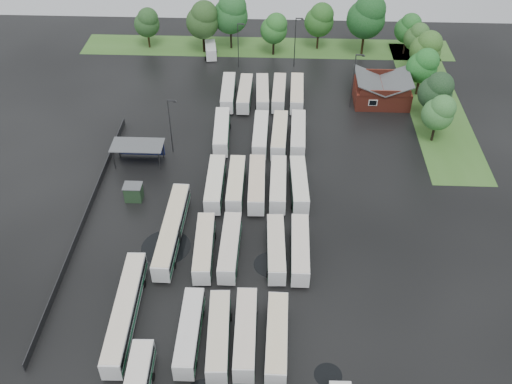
{
  "coord_description": "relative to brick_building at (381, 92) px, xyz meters",
  "views": [
    {
      "loc": [
        4.7,
        -51.49,
        55.16
      ],
      "look_at": [
        2.0,
        12.0,
        2.5
      ],
      "focal_mm": 40.0,
      "sensor_mm": 36.0,
      "label": 1
    }
  ],
  "objects": [
    {
      "name": "utility_hut",
      "position": [
        -40.2,
        -30.17,
        -0.55
      ],
      "size": [
        2.7,
        2.2,
        2.62
      ],
      "color": "#1D361E",
      "rests_on": "ground"
    },
    {
      "name": "bus_r1c2",
      "position": [
        -22.17,
        -54.92,
        -0.15
      ],
      "size": [
        2.57,
        11.26,
        3.12
      ],
      "rotation": [
        0.0,
        0.0,
        0.02
      ],
      "color": "silver",
      "rests_on": "ground"
    },
    {
      "name": "bus_r4c4",
      "position": [
        -15.65,
        -14.27,
        -0.13
      ],
      "size": [
        2.71,
        11.39,
        3.15
      ],
      "rotation": [
        0.0,
        0.0,
        -0.03
      ],
      "color": "silver",
      "rests_on": "ground"
    },
    {
      "name": "bus_r1c3",
      "position": [
        -18.6,
        -55.39,
        -0.16
      ],
      "size": [
        2.53,
        11.19,
        3.11
      ],
      "rotation": [
        0.0,
        0.0,
        -0.01
      ],
      "color": "silver",
      "rests_on": "ground"
    },
    {
      "name": "tree_north_2",
      "position": [
        -29.47,
        21.34,
        6.05
      ],
      "size": [
        7.42,
        7.42,
        12.3
      ],
      "color": "black",
      "rests_on": "ground"
    },
    {
      "name": "tree_east_2",
      "position": [
        7.54,
        2.87,
        4.22
      ],
      "size": [
        5.75,
        5.72,
        9.48
      ],
      "color": "#372A1B",
      "rests_on": "ground"
    },
    {
      "name": "puddle_3",
      "position": [
        -19.5,
        -42.61,
        -1.86
      ],
      "size": [
        4.64,
        4.64,
        0.01
      ],
      "primitive_type": "cylinder",
      "color": "black",
      "rests_on": "ground"
    },
    {
      "name": "tree_north_3",
      "position": [
        -20.22,
        18.56,
        4.08
      ],
      "size": [
        5.59,
        5.59,
        9.26
      ],
      "color": "black",
      "rests_on": "ground"
    },
    {
      "name": "lamp_post_back_w",
      "position": [
        -27.33,
        12.69,
        3.56
      ],
      "size": [
        1.44,
        0.28,
        9.35
      ],
      "color": "#2D2D30",
      "rests_on": "ground"
    },
    {
      "name": "bus_r5c1",
      "position": [
        -25.32,
        -1.12,
        -0.19
      ],
      "size": [
        2.51,
        10.97,
        3.04
      ],
      "rotation": [
        0.0,
        0.0,
        -0.02
      ],
      "color": "silver",
      "rests_on": "ground"
    },
    {
      "name": "bus_r2c1",
      "position": [
        -25.0,
        -41.31,
        -0.17
      ],
      "size": [
        2.48,
        11.08,
        3.08
      ],
      "rotation": [
        0.0,
        0.0,
        -0.01
      ],
      "color": "silver",
      "rests_on": "ground"
    },
    {
      "name": "tree_north_0",
      "position": [
        -47.36,
        20.87,
        3.9
      ],
      "size": [
        5.42,
        5.42,
        8.97
      ],
      "color": "black",
      "rests_on": "ground"
    },
    {
      "name": "minibus",
      "position": [
        -33.64,
        17.25,
        -0.46
      ],
      "size": [
        3.03,
        6.08,
        2.54
      ],
      "rotation": [
        0.0,
        0.0,
        0.16
      ],
      "color": "white",
      "rests_on": "ground"
    },
    {
      "name": "lamp_post_nw",
      "position": [
        -36.19,
        -17.84,
        3.84
      ],
      "size": [
        1.51,
        0.29,
        9.83
      ],
      "color": "#2D2D30",
      "rests_on": "ground"
    },
    {
      "name": "bus_r2c4",
      "position": [
        -15.77,
        -41.29,
        -0.18
      ],
      "size": [
        2.44,
        11.05,
        3.07
      ],
      "rotation": [
        0.0,
        0.0,
        -0.01
      ],
      "color": "silver",
      "rests_on": "ground"
    },
    {
      "name": "bus_r1c0",
      "position": [
        -28.52,
        -54.99,
        -0.19
      ],
      "size": [
        2.39,
        10.96,
        3.05
      ],
      "rotation": [
        0.0,
        0.0,
        0.01
      ],
      "color": "silver",
      "rests_on": "ground"
    },
    {
      "name": "bus_r3c4",
      "position": [
        -15.68,
        -27.69,
        -0.17
      ],
      "size": [
        2.83,
        11.18,
        3.09
      ],
      "rotation": [
        0.0,
        0.0,
        0.04
      ],
      "color": "silver",
      "rests_on": "ground"
    },
    {
      "name": "bus_r5c0",
      "position": [
        -28.47,
        -0.91,
        -0.16
      ],
      "size": [
        2.66,
        11.2,
        3.1
      ],
      "rotation": [
        0.0,
        0.0,
        0.03
      ],
      "color": "silver",
      "rests_on": "ground"
    },
    {
      "name": "artic_bus_west_b",
      "position": [
        -33.13,
        -38.38,
        -0.14
      ],
      "size": [
        2.73,
        16.84,
        3.12
      ],
      "rotation": [
        0.0,
        0.0,
        -0.02
      ],
      "color": "silver",
      "rests_on": "ground"
    },
    {
      "name": "bus_r3c1",
      "position": [
        -25.13,
        -27.94,
        -0.17
      ],
      "size": [
        2.4,
        11.07,
        3.08
      ],
      "rotation": [
        0.0,
        0.0,
        0.0
      ],
      "color": "silver",
      "rests_on": "ground"
    },
    {
      "name": "ground",
      "position": [
        -24.0,
        -42.77,
        -1.87
      ],
      "size": [
        160.0,
        160.0,
        0.0
      ],
      "primitive_type": "plane",
      "color": "black",
      "rests_on": "ground"
    },
    {
      "name": "bus_r3c0",
      "position": [
        -28.23,
        -28.17,
        -0.13
      ],
      "size": [
        2.56,
        11.37,
        3.16
      ],
      "rotation": [
        0.0,
        0.0,
        0.01
      ],
      "color": "silver",
      "rests_on": "ground"
    },
    {
      "name": "tree_east_1",
      "position": [
        8.0,
        -6.77,
        4.38
      ],
      "size": [
        5.87,
        5.87,
        9.72
      ],
      "color": "#3C2418",
      "rests_on": "ground"
    },
    {
      "name": "bus_r4c0",
      "position": [
        -28.51,
        -14.11,
        -0.12
      ],
      "size": [
        2.96,
        11.53,
        3.18
      ],
      "rotation": [
        0.0,
        0.0,
        0.05
      ],
      "color": "silver",
      "rests_on": "ground"
    },
    {
      "name": "puddle_4",
      "position": [
        -12.91,
        -58.8,
        -1.86
      ],
      "size": [
        3.12,
        3.12,
        0.01
      ],
      "primitive_type": "cylinder",
      "color": "black",
      "rests_on": "ground"
    },
    {
      "name": "lamp_post_ne",
      "position": [
        -5.66,
        -2.37,
        4.28
      ],
      "size": [
        1.63,
        0.32,
        10.59
      ],
      "color": "#2D2D30",
      "rests_on": "ground"
    },
    {
      "name": "tree_north_6",
      "position": [
        7.7,
        20.23,
        3.91
      ],
      "size": [
        5.42,
        5.42,
        8.98
      ],
      "color": "black",
      "rests_on": "ground"
    },
    {
      "name": "tree_east_4",
      "position": [
        8.98,
        16.98,
        3.49
      ],
      "size": [
        5.03,
        5.03,
        8.33
      ],
      "color": "black",
      "rests_on": "ground"
    },
    {
      "name": "grass_strip_north",
      "position": [
        -22.0,
        22.03,
        -1.86
      ],
      "size": [
        80.0,
        10.0,
        0.01
      ],
      "primitive_type": "cube",
      "color": "#3B6926",
      "rests_on": "ground"
    },
    {
      "name": "brick_building",
      "position": [
        0.0,
        0.0,
        0.0
      ],
      "size": [
        10.07,
        8.6,
        5.39
      ],
      "color": "maroon",
      "rests_on": "ground"
    },
    {
      "name": "tree_east_3",
      "position": [
        9.31,
        9.44,
        4.56
      ],
      "size": [
        6.03,
        6.03,
        9.99
      ],
      "color": "#322416",
      "rests_on": "ground"
    },
    {
      "name": "bus_r3c2",
      "position": [
        -22.0,
        -27.99,
        -0.11
      ],
      "size": [
        2.64,
        11.49,
        3.19
      ],
      "rotation": [
        0.0,
        0.0,
        0.02
      ],
      "color": "silver",
      "rests_on": "ground"
    },
    {
      "name": "bus_r4c3",
      "position": [
        -18.75,
        -14.66,
        -0.13
      ],
      "size": [
        2.84,
        11.44,
        3.16
      ],
      "rotation": [
        0.0,
        0.0,
        -0.04
      ],
      "color": "silver",
      "rests_on": "ground"
    },
    {
      "name": "bus_r4c2",
      "position": [
        -21.93,
        -14.55,
        -0.16
      ],
      "size": [
        2.46,
        11.13,
        3.09
      ],
      "rotation": [
        0.0,
        0.0,
        -0.01
      ],
      "color": "silver",
      "rests_on": "ground"
    },
    {
      "name": "west_fence",
      "position": [
        -46.2,
        -34.77,
        -1.27
      ],
      "size": [
        0.1,
        50.0,
        1.2
      ],
      "primitive_type": "cube",
      "color": "#2D2D30",
      "rests_on": "ground"
    },
    {
      "name": "bus_r2c0",
      "position": [
        -28.38,
        -41.51,
        -0.18
      ],
      "size": [
        2.81,
        11.09,
        3.06
      ],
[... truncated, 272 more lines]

